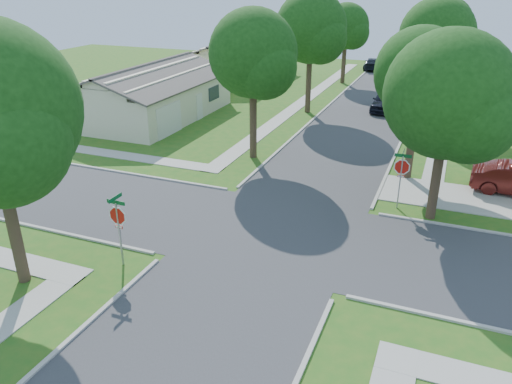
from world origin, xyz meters
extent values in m
plane|color=#27601A|center=(0.00, 0.00, 0.00)|extent=(100.00, 100.00, 0.00)
cube|color=#333335|center=(0.00, 0.00, 0.00)|extent=(7.00, 100.00, 0.02)
cube|color=#9E9B91|center=(6.10, 26.00, 0.02)|extent=(1.20, 40.00, 0.04)
cube|color=#9E9B91|center=(-6.10, 26.00, 0.02)|extent=(1.20, 40.00, 0.04)
cube|color=#9E9B91|center=(7.90, 7.10, 0.03)|extent=(8.80, 3.60, 0.05)
cube|color=gray|center=(-4.70, -4.70, 1.35)|extent=(0.06, 0.06, 2.70)
cylinder|color=white|center=(-4.70, -4.70, 2.15)|extent=(1.05, 0.02, 1.05)
cylinder|color=red|center=(-4.70, -4.70, 2.15)|extent=(0.90, 0.03, 0.90)
cube|color=red|center=(-4.70, -4.70, 1.68)|extent=(0.34, 0.03, 0.12)
cube|color=white|center=(-4.70, -4.70, 1.68)|extent=(0.30, 0.03, 0.08)
cube|color=#0C5426|center=(-4.70, -4.70, 2.72)|extent=(0.80, 0.02, 0.16)
cube|color=#0C5426|center=(-4.70, -4.70, 2.90)|extent=(0.02, 0.80, 0.16)
cube|color=gray|center=(4.70, 4.70, 1.35)|extent=(0.06, 0.06, 2.70)
cylinder|color=white|center=(4.70, 4.70, 2.15)|extent=(1.05, 0.02, 1.05)
cylinder|color=red|center=(4.70, 4.70, 2.15)|extent=(0.90, 0.03, 0.90)
cube|color=red|center=(4.70, 4.70, 1.68)|extent=(0.34, 0.03, 0.12)
cube|color=white|center=(4.70, 4.70, 1.68)|extent=(0.30, 0.03, 0.08)
cube|color=#0C5426|center=(4.70, 4.70, 2.72)|extent=(0.80, 0.02, 0.16)
cube|color=#0C5426|center=(4.70, 4.70, 2.90)|extent=(0.02, 0.80, 0.16)
cylinder|color=#38281C|center=(4.70, 9.00, 1.98)|extent=(0.44, 0.44, 3.95)
sphere|color=#143E0F|center=(4.70, 9.00, 5.88)|extent=(4.80, 4.80, 4.80)
sphere|color=#143E0F|center=(5.54, 8.52, 5.28)|extent=(3.46, 3.46, 3.46)
sphere|color=#143E0F|center=(3.98, 9.60, 5.40)|extent=(3.26, 3.26, 3.26)
cylinder|color=#38281C|center=(4.70, 21.00, 2.15)|extent=(0.44, 0.44, 4.30)
sphere|color=#143E0F|center=(4.70, 21.00, 6.51)|extent=(5.40, 5.40, 5.40)
sphere|color=#143E0F|center=(5.65, 20.46, 5.84)|extent=(3.89, 3.89, 3.89)
sphere|color=#143E0F|center=(3.89, 21.68, 5.97)|extent=(3.67, 3.67, 3.67)
cylinder|color=#38281C|center=(4.70, 34.00, 2.10)|extent=(0.44, 0.44, 4.20)
sphere|color=#143E0F|center=(4.70, 34.00, 6.22)|extent=(5.00, 5.00, 5.00)
sphere|color=#143E0F|center=(5.58, 33.50, 5.60)|extent=(3.60, 3.60, 3.60)
sphere|color=#143E0F|center=(3.95, 34.62, 5.72)|extent=(3.40, 3.40, 3.40)
cylinder|color=#38281C|center=(-4.70, 9.00, 2.12)|extent=(0.44, 0.44, 4.25)
sphere|color=#143E0F|center=(-4.70, 9.00, 6.37)|extent=(5.20, 5.20, 5.20)
sphere|color=#143E0F|center=(-3.79, 8.48, 5.72)|extent=(3.74, 3.74, 3.74)
sphere|color=#143E0F|center=(-5.48, 9.65, 5.85)|extent=(3.54, 3.54, 3.54)
cylinder|color=#38281C|center=(-4.70, 21.00, 2.22)|extent=(0.44, 0.44, 4.44)
sphere|color=#143E0F|center=(-4.70, 21.00, 6.76)|extent=(5.60, 5.60, 5.60)
sphere|color=#143E0F|center=(-3.72, 20.44, 6.06)|extent=(4.03, 4.03, 4.03)
sphere|color=#143E0F|center=(-5.54, 21.70, 6.20)|extent=(3.81, 3.81, 3.81)
cylinder|color=#38281C|center=(-4.70, 34.00, 1.95)|extent=(0.44, 0.44, 3.90)
sphere|color=#143E0F|center=(-4.70, 34.00, 5.74)|extent=(4.60, 4.60, 4.60)
sphere|color=#143E0F|center=(-3.90, 33.54, 5.16)|extent=(3.31, 3.31, 3.31)
sphere|color=#143E0F|center=(-5.39, 34.58, 5.28)|extent=(3.13, 3.13, 3.13)
cylinder|color=#38281C|center=(-7.50, -7.00, 2.02)|extent=(0.44, 0.44, 4.04)
sphere|color=#143E0F|center=(-6.45, -7.60, 5.80)|extent=(4.32, 4.32, 4.32)
cylinder|color=#38281C|center=(6.30, 4.20, 1.77)|extent=(0.44, 0.44, 3.54)
sphere|color=#143E0F|center=(6.30, 4.20, 5.86)|extent=(5.60, 5.60, 5.60)
sphere|color=#143E0F|center=(7.28, 3.64, 5.16)|extent=(4.03, 4.03, 4.03)
sphere|color=#143E0F|center=(5.46, 4.90, 5.30)|extent=(3.81, 3.81, 3.81)
cube|color=beige|center=(-16.00, 15.00, 1.40)|extent=(8.00, 13.00, 2.80)
cube|color=#45403B|center=(-14.00, 15.00, 3.45)|extent=(4.42, 13.60, 1.56)
cube|color=#45403B|center=(-18.00, 15.00, 3.45)|extent=(4.42, 13.60, 1.56)
cube|color=silver|center=(-11.97, 11.10, 1.10)|extent=(0.06, 3.20, 2.20)
cube|color=silver|center=(-11.97, 15.65, 1.00)|extent=(0.06, 0.90, 2.00)
cube|color=#1E2633|center=(-11.97, 18.25, 1.55)|extent=(0.06, 1.80, 1.10)
cube|color=beige|center=(-16.00, 32.00, 1.40)|extent=(8.00, 13.00, 2.80)
cube|color=#45403B|center=(-14.00, 32.00, 3.45)|extent=(4.42, 13.60, 1.56)
cube|color=#45403B|center=(-18.00, 32.00, 3.45)|extent=(4.42, 13.60, 1.56)
cube|color=silver|center=(-11.97, 28.10, 1.10)|extent=(0.06, 3.20, 2.20)
cube|color=silver|center=(-11.97, 32.65, 1.00)|extent=(0.06, 0.90, 2.00)
cube|color=#1E2633|center=(-11.97, 35.25, 1.55)|extent=(0.06, 1.80, 1.10)
imported|color=black|center=(1.20, 23.95, 0.82)|extent=(2.05, 4.84, 1.63)
imported|color=black|center=(-3.19, 43.34, 0.67)|extent=(2.20, 4.75, 1.34)
camera|label=1|loc=(6.51, -18.50, 10.59)|focal=35.00mm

